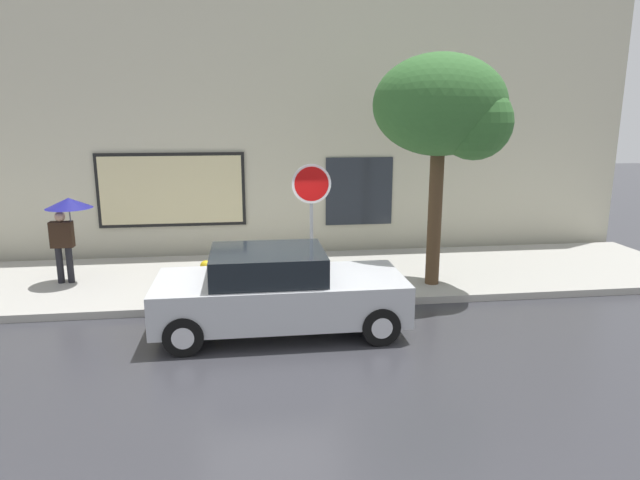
{
  "coord_description": "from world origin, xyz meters",
  "views": [
    {
      "loc": [
        -0.32,
        -9.12,
        3.73
      ],
      "look_at": [
        1.13,
        1.8,
        1.2
      ],
      "focal_mm": 31.05,
      "sensor_mm": 36.0,
      "label": 1
    }
  ],
  "objects_px": {
    "fire_hydrant": "(207,279)",
    "street_tree": "(447,110)",
    "parked_car": "(278,291)",
    "pedestrian_with_umbrella": "(67,216)",
    "stop_sign": "(311,204)"
  },
  "relations": [
    {
      "from": "parked_car",
      "to": "stop_sign",
      "type": "bearing_deg",
      "value": 60.77
    },
    {
      "from": "parked_car",
      "to": "fire_hydrant",
      "type": "height_order",
      "value": "parked_car"
    },
    {
      "from": "fire_hydrant",
      "to": "pedestrian_with_umbrella",
      "type": "distance_m",
      "value": 3.43
    },
    {
      "from": "fire_hydrant",
      "to": "street_tree",
      "type": "bearing_deg",
      "value": 2.61
    },
    {
      "from": "parked_car",
      "to": "stop_sign",
      "type": "distance_m",
      "value": 2.0
    },
    {
      "from": "pedestrian_with_umbrella",
      "to": "stop_sign",
      "type": "distance_m",
      "value": 5.29
    },
    {
      "from": "fire_hydrant",
      "to": "parked_car",
      "type": "bearing_deg",
      "value": -49.54
    },
    {
      "from": "street_tree",
      "to": "parked_car",
      "type": "bearing_deg",
      "value": -153.22
    },
    {
      "from": "parked_car",
      "to": "fire_hydrant",
      "type": "relative_size",
      "value": 5.68
    },
    {
      "from": "fire_hydrant",
      "to": "pedestrian_with_umbrella",
      "type": "relative_size",
      "value": 0.41
    },
    {
      "from": "fire_hydrant",
      "to": "stop_sign",
      "type": "relative_size",
      "value": 0.28
    },
    {
      "from": "fire_hydrant",
      "to": "pedestrian_with_umbrella",
      "type": "xyz_separation_m",
      "value": [
        -2.95,
        1.37,
        1.1
      ]
    },
    {
      "from": "street_tree",
      "to": "stop_sign",
      "type": "height_order",
      "value": "street_tree"
    },
    {
      "from": "parked_car",
      "to": "pedestrian_with_umbrella",
      "type": "xyz_separation_m",
      "value": [
        -4.28,
        2.94,
        0.9
      ]
    },
    {
      "from": "pedestrian_with_umbrella",
      "to": "stop_sign",
      "type": "height_order",
      "value": "stop_sign"
    }
  ]
}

